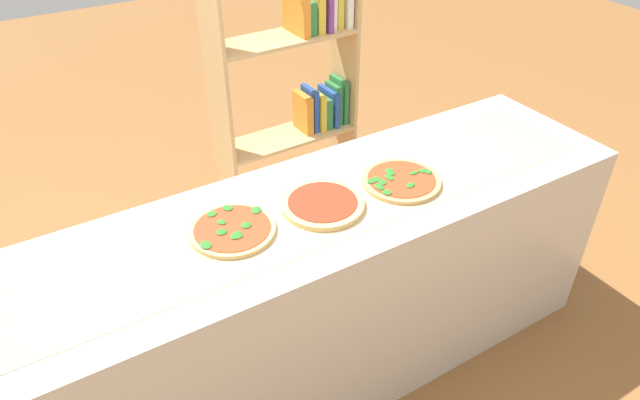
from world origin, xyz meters
TOP-DOWN VIEW (x-y plane):
  - ground_plane at (0.00, 0.00)m, footprint 12.00×12.00m
  - counter at (0.00, 0.00)m, footprint 2.52×0.67m
  - parchment_paper at (0.00, 0.00)m, footprint 2.27×0.44m
  - pizza_spinach_0 at (-0.34, 0.02)m, footprint 0.29×0.29m
  - pizza_plain_1 at (0.00, -0.02)m, footprint 0.30×0.30m
  - pizza_spinach_2 at (0.34, -0.04)m, footprint 0.30×0.30m
  - bookshelf at (0.52, 1.04)m, footprint 0.78×0.27m

SIDE VIEW (x-z plane):
  - ground_plane at x=0.00m, z-range 0.00..0.00m
  - counter at x=0.00m, z-range 0.00..0.90m
  - bookshelf at x=0.52m, z-range -0.06..1.64m
  - parchment_paper at x=0.00m, z-range 0.90..0.90m
  - pizza_spinach_0 at x=-0.34m, z-range 0.90..0.93m
  - pizza_spinach_2 at x=0.34m, z-range 0.90..0.93m
  - pizza_plain_1 at x=0.00m, z-range 0.90..0.93m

